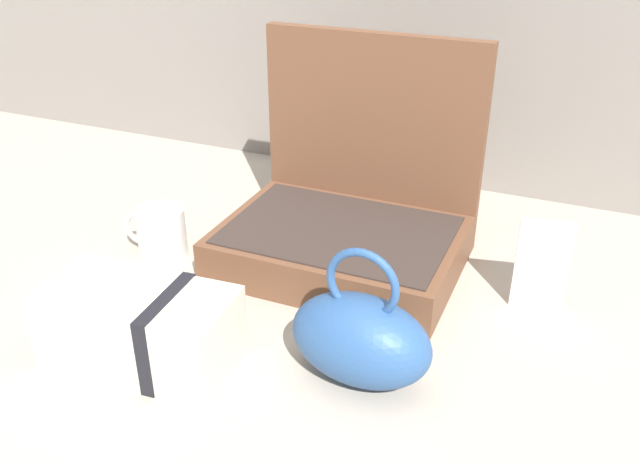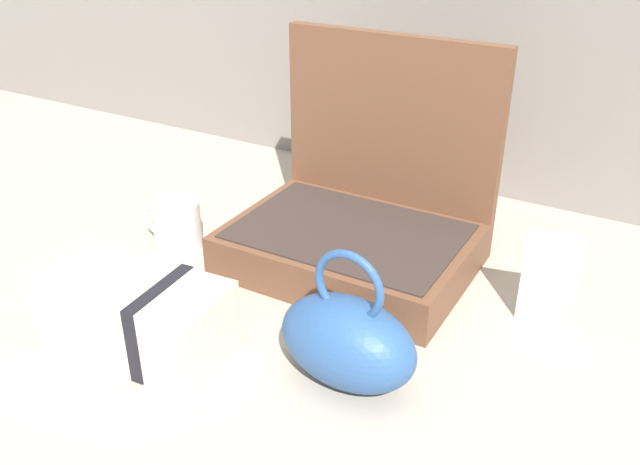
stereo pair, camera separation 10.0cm
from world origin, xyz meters
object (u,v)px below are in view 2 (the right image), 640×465
at_px(coffee_mug, 176,225).
at_px(teal_pouch_handbag, 347,340).
at_px(info_card_left, 549,279).
at_px(cream_toiletry_bag, 138,315).
at_px(open_suitcase, 361,217).

bearing_deg(coffee_mug, teal_pouch_handbag, -21.41).
height_order(teal_pouch_handbag, coffee_mug, teal_pouch_handbag).
xyz_separation_m(teal_pouch_handbag, info_card_left, (0.20, 0.27, 0.01)).
bearing_deg(teal_pouch_handbag, coffee_mug, 158.59).
height_order(cream_toiletry_bag, coffee_mug, cream_toiletry_bag).
distance_m(open_suitcase, info_card_left, 0.33).
bearing_deg(cream_toiletry_bag, coffee_mug, 120.25).
relative_size(teal_pouch_handbag, coffee_mug, 1.68).
bearing_deg(coffee_mug, info_card_left, 8.63).
xyz_separation_m(teal_pouch_handbag, coffee_mug, (-0.44, 0.17, -0.02)).
height_order(teal_pouch_handbag, info_card_left, teal_pouch_handbag).
xyz_separation_m(open_suitcase, coffee_mug, (-0.31, -0.13, -0.04)).
relative_size(teal_pouch_handbag, info_card_left, 1.34).
distance_m(open_suitcase, cream_toiletry_bag, 0.42).
distance_m(cream_toiletry_bag, info_card_left, 0.61).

